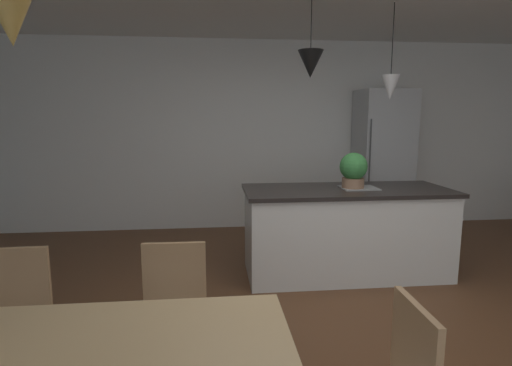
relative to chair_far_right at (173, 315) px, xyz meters
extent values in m
cube|color=brown|center=(1.15, 0.45, -0.49)|extent=(10.00, 8.40, 0.04)
cube|color=white|center=(1.15, 3.71, 0.88)|extent=(10.00, 0.12, 2.70)
cube|color=tan|center=(-0.45, -0.81, 0.25)|extent=(2.01, 0.87, 0.04)
cube|color=#A87F56|center=(0.00, -0.05, -0.04)|extent=(0.41, 0.41, 0.04)
cube|color=white|center=(0.00, -0.05, -0.01)|extent=(0.37, 0.37, 0.03)
cube|color=#A87F56|center=(0.00, 0.13, 0.19)|extent=(0.38, 0.04, 0.42)
cylinder|color=#A87F56|center=(0.17, 0.12, -0.27)|extent=(0.04, 0.04, 0.41)
cylinder|color=#A87F56|center=(-0.17, 0.12, -0.27)|extent=(0.04, 0.04, 0.41)
cube|color=#A87F56|center=(1.05, -0.81, 0.19)|extent=(0.04, 0.38, 0.42)
cube|color=#A87F56|center=(-0.91, -0.05, -0.04)|extent=(0.41, 0.41, 0.04)
cube|color=white|center=(-0.91, -0.05, -0.01)|extent=(0.37, 0.37, 0.03)
cube|color=#A87F56|center=(-0.91, 0.13, 0.19)|extent=(0.38, 0.04, 0.42)
cylinder|color=#A87F56|center=(-0.74, 0.12, -0.27)|extent=(0.04, 0.04, 0.41)
cube|color=silver|center=(1.60, 1.69, -0.03)|extent=(2.02, 0.81, 0.88)
cube|color=black|center=(1.60, 1.69, 0.41)|extent=(2.08, 0.87, 0.04)
cube|color=gray|center=(1.72, 1.69, 0.43)|extent=(0.36, 0.30, 0.01)
cube|color=#B2B5B7|center=(2.65, 3.31, 0.52)|extent=(0.72, 0.64, 2.00)
cylinder|color=#4C4C4C|center=(2.33, 2.97, 0.52)|extent=(0.02, 0.02, 1.20)
cone|color=olive|center=(-0.40, -0.80, 1.46)|extent=(0.16, 0.16, 0.19)
cylinder|color=black|center=(1.19, 1.69, 2.00)|extent=(0.01, 0.01, 0.45)
cone|color=black|center=(1.19, 1.69, 1.64)|extent=(0.25, 0.25, 0.26)
cylinder|color=black|center=(2.00, 1.69, 1.89)|extent=(0.01, 0.01, 0.67)
cone|color=#B7B7B7|center=(2.00, 1.69, 1.43)|extent=(0.18, 0.18, 0.24)
cylinder|color=#8C664C|center=(1.66, 1.69, 0.48)|extent=(0.22, 0.22, 0.11)
sphere|color=#387F3D|center=(1.66, 1.69, 0.65)|extent=(0.28, 0.28, 0.28)
camera|label=1|loc=(0.25, -2.27, 1.14)|focal=28.68mm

